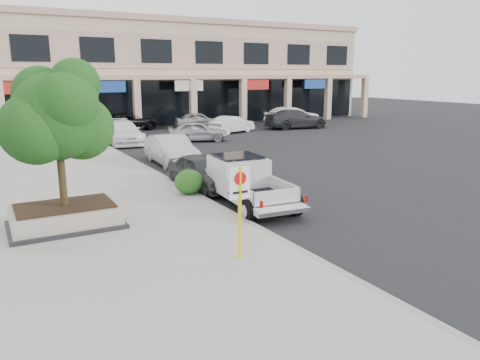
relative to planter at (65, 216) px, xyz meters
name	(u,v)px	position (x,y,z in m)	size (l,w,h in m)	color
ground	(308,227)	(6.55, -3.19, -0.48)	(120.00, 120.00, 0.00)	black
sidewalk	(84,202)	(1.05, 2.81, -0.40)	(8.00, 52.00, 0.15)	gray
curb	(186,189)	(5.00, 2.81, -0.40)	(0.20, 52.00, 0.15)	gray
strip_mall	(165,72)	(14.55, 30.74, 4.27)	(40.55, 12.43, 9.50)	tan
planter	(65,216)	(0.00, 0.00, 0.00)	(3.20, 2.20, 0.68)	black
planter_tree	(61,116)	(0.13, 0.15, 2.94)	(2.90, 2.55, 4.00)	black
no_parking_sign	(240,200)	(3.35, -4.63, 1.16)	(0.55, 0.09, 2.30)	yellow
hedge	(189,182)	(4.74, 1.82, 0.14)	(1.10, 0.99, 0.94)	#174F16
pickup_truck	(249,182)	(6.20, -0.18, 0.36)	(1.97, 5.31, 1.67)	silver
curb_car_a	(203,172)	(5.82, 2.87, 0.23)	(1.66, 4.12, 1.40)	#2E3234
curb_car_b	(171,150)	(6.54, 8.34, 0.29)	(1.62, 4.64, 1.53)	#AEB2B6
curb_car_c	(122,132)	(6.38, 17.01, 0.29)	(2.14, 5.27, 1.53)	white
curb_car_d	(117,130)	(6.56, 19.12, 0.24)	(2.36, 5.13, 1.42)	black
lot_car_a	(198,131)	(11.24, 15.59, 0.22)	(1.65, 4.11, 1.40)	#A7A8AF
lot_car_b	(232,124)	(15.55, 18.59, 0.20)	(1.42, 4.07, 1.34)	silver
lot_car_c	(296,119)	(21.88, 18.71, 0.33)	(2.25, 5.53, 1.60)	#2C2E31
lot_car_d	(127,122)	(8.68, 24.02, 0.26)	(2.43, 5.27, 1.47)	black
lot_car_e	(199,120)	(14.59, 22.88, 0.22)	(1.63, 4.05, 1.38)	#999DA1
lot_car_f	(292,116)	(22.99, 20.92, 0.34)	(1.72, 4.94, 1.63)	silver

